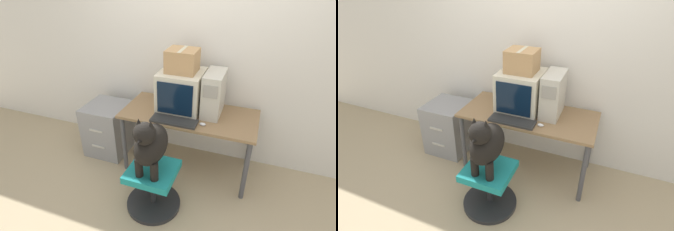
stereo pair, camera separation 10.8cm
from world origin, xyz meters
The scene contains 11 objects.
ground_plane centered at (0.00, 0.00, 0.00)m, with size 12.00×12.00×0.00m, color tan.
wall_back centered at (0.00, 0.74, 1.30)m, with size 8.00×0.05×2.60m.
desk centered at (0.00, 0.34, 0.65)m, with size 1.45×0.67×0.74m.
crt_monitor centered at (-0.12, 0.41, 0.96)m, with size 0.46×0.47×0.43m.
pc_tower centered at (0.23, 0.42, 0.97)m, with size 0.19×0.41×0.46m.
keyboard centered at (-0.10, 0.10, 0.75)m, with size 0.48×0.18×0.03m.
computer_mouse centered at (0.20, 0.13, 0.76)m, with size 0.06×0.04×0.03m.
office_chair centered at (-0.15, -0.35, 0.24)m, with size 0.54×0.54×0.47m.
dog centered at (-0.15, -0.38, 0.77)m, with size 0.27×0.49×0.60m.
filing_cabinet centered at (-1.05, 0.32, 0.33)m, with size 0.50×0.52×0.65m.
cardboard_box centered at (-0.12, 0.41, 1.29)m, with size 0.31×0.29×0.23m.
Camera 2 is at (0.74, -2.04, 2.11)m, focal length 28.00 mm.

